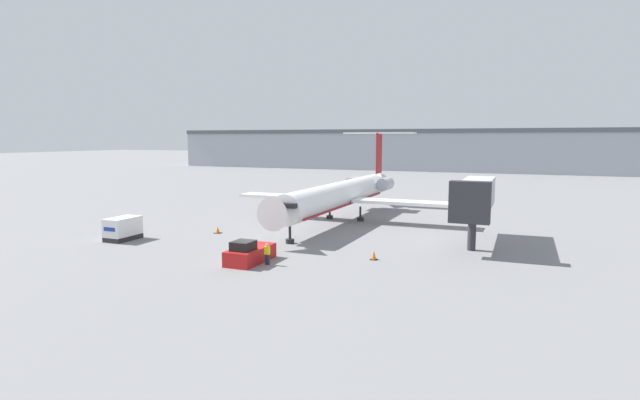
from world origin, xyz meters
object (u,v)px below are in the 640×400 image
(traffic_cone_right, at_px, (374,255))
(worker_near_tug, at_px, (267,254))
(luggage_cart, at_px, (123,229))
(pushback_tug, at_px, (250,253))
(jet_bridge, at_px, (476,196))
(traffic_cone_left, at_px, (218,230))
(airplane_main, at_px, (342,194))

(traffic_cone_right, bearing_deg, worker_near_tug, -146.79)
(luggage_cart, distance_m, worker_near_tug, 17.39)
(pushback_tug, bearing_deg, jet_bridge, 40.43)
(luggage_cart, height_order, traffic_cone_left, luggage_cart)
(pushback_tug, height_order, jet_bridge, jet_bridge)
(airplane_main, relative_size, luggage_cart, 9.81)
(airplane_main, xyz_separation_m, worker_near_tug, (1.60, -21.37, -2.34))
(traffic_cone_left, height_order, traffic_cone_right, traffic_cone_right)
(airplane_main, relative_size, traffic_cone_left, 49.20)
(airplane_main, height_order, luggage_cart, airplane_main)
(luggage_cart, height_order, traffic_cone_right, luggage_cart)
(airplane_main, height_order, pushback_tug, airplane_main)
(worker_near_tug, bearing_deg, traffic_cone_left, 138.82)
(pushback_tug, relative_size, traffic_cone_right, 6.45)
(luggage_cart, distance_m, jet_bridge, 32.85)
(airplane_main, distance_m, worker_near_tug, 21.56)
(airplane_main, xyz_separation_m, jet_bridge, (15.50, -7.95, 1.24))
(worker_near_tug, height_order, jet_bridge, jet_bridge)
(pushback_tug, relative_size, worker_near_tug, 2.82)
(traffic_cone_right, distance_m, jet_bridge, 11.87)
(traffic_cone_right, bearing_deg, airplane_main, 117.37)
(luggage_cart, bearing_deg, worker_near_tug, -10.32)
(pushback_tug, bearing_deg, traffic_cone_left, 134.73)
(luggage_cart, xyz_separation_m, worker_near_tug, (17.11, -3.11, -0.21))
(traffic_cone_left, xyz_separation_m, jet_bridge, (24.65, 4.02, 4.13))
(airplane_main, bearing_deg, pushback_tug, -90.06)
(luggage_cart, distance_m, traffic_cone_right, 24.23)
(luggage_cart, bearing_deg, traffic_cone_left, 44.70)
(worker_near_tug, relative_size, jet_bridge, 0.14)
(worker_near_tug, xyz_separation_m, jet_bridge, (13.90, 13.42, 3.58))
(jet_bridge, bearing_deg, airplane_main, 152.84)
(pushback_tug, bearing_deg, luggage_cart, 169.32)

